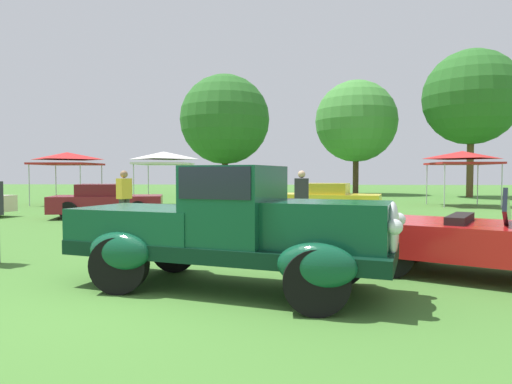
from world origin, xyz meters
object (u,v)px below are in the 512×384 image
Objects in this scene: show_car_yellow at (329,199)px; spectator_near_truck at (124,197)px; neighbor_convertible at (496,241)px; canopy_tent_center_field at (164,157)px; show_car_burgundy at (107,201)px; feature_pickup_truck at (230,226)px; spectator_far_side at (302,197)px; canopy_tent_left_field at (67,158)px; canopy_tent_right_field at (462,157)px.

spectator_near_truck reaches higher than show_car_yellow.
neighbor_convertible is 1.65× the size of canopy_tent_center_field.
neighbor_convertible is at bearing -42.75° from show_car_burgundy.
feature_pickup_truck is 1.14× the size of show_car_yellow.
show_car_burgundy is at bearing 120.08° from spectator_near_truck.
show_car_yellow is 4.64m from spectator_far_side.
canopy_tent_center_field is (0.40, 6.38, 1.82)m from show_car_burgundy.
neighbor_convertible is 2.65× the size of spectator_near_truck.
show_car_burgundy is 3.53m from spectator_near_truck.
spectator_far_side is at bearing 3.91° from spectator_near_truck.
canopy_tent_left_field is (-4.77, 6.67, 1.82)m from show_car_burgundy.
feature_pickup_truck is 7.20m from spectator_far_side.
canopy_tent_right_field reaches higher than spectator_far_side.
spectator_near_truck is 5.21m from spectator_far_side.
show_car_burgundy is 1.44× the size of canopy_tent_left_field.
canopy_tent_left_field is (-6.53, 9.72, 1.51)m from spectator_near_truck.
neighbor_convertible is at bearing -66.61° from spectator_far_side.
feature_pickup_truck is 19.56m from canopy_tent_left_field.
neighbor_convertible reaches higher than show_car_yellow.
feature_pickup_truck is at bearing -59.75° from show_car_burgundy.
canopy_tent_center_field is at bearing -3.20° from canopy_tent_left_field.
canopy_tent_right_field is at bearing 36.00° from spectator_near_truck.
canopy_tent_right_field is at bearing 23.84° from show_car_burgundy.
neighbor_convertible is at bearing -47.24° from canopy_tent_left_field.
canopy_tent_center_field reaches higher than neighbor_convertible.
canopy_tent_right_field is (9.50, 16.49, 1.55)m from feature_pickup_truck.
spectator_far_side reaches higher than neighbor_convertible.
feature_pickup_truck is 1.13× the size of show_car_burgundy.
canopy_tent_left_field is 1.06× the size of canopy_tent_center_field.
canopy_tent_left_field reaches higher than spectator_near_truck.
spectator_near_truck is at bearing 120.32° from feature_pickup_truck.
neighbor_convertible is 1.55× the size of canopy_tent_left_field.
show_car_yellow is (2.52, 11.54, -0.27)m from feature_pickup_truck.
show_car_yellow is at bearing 12.14° from show_car_burgundy.
show_car_burgundy is 8.40m from canopy_tent_left_field.
spectator_far_side is (6.96, -2.69, 0.32)m from show_car_burgundy.
neighbor_convertible is 2.65× the size of spectator_far_side.
feature_pickup_truck is 11.32m from show_car_burgundy.
show_car_burgundy is 1.44× the size of canopy_tent_right_field.
canopy_tent_right_field is at bearing 35.33° from show_car_yellow.
neighbor_convertible is 1.08× the size of show_car_burgundy.
feature_pickup_truck reaches higher than show_car_burgundy.
spectator_near_truck is (1.76, -3.04, 0.32)m from show_car_burgundy.
spectator_far_side is at bearing -131.22° from canopy_tent_right_field.
canopy_tent_left_field reaches higher than feature_pickup_truck.
show_car_yellow is 8.06m from spectator_near_truck.
canopy_tent_right_field is (15.20, 6.72, 1.82)m from show_car_burgundy.
show_car_yellow is 2.44× the size of spectator_near_truck.
show_car_yellow is at bearing 74.23° from spectator_far_side.
canopy_tent_right_field is at bearing 0.12° from canopy_tent_left_field.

